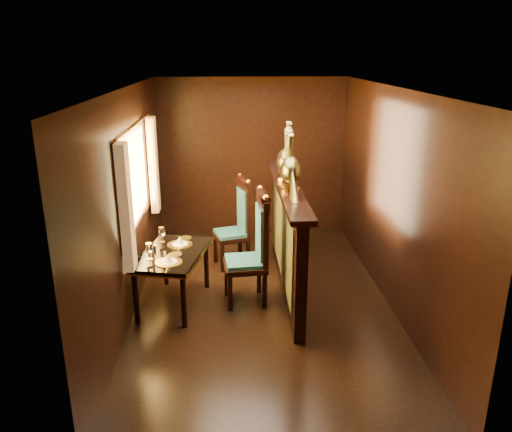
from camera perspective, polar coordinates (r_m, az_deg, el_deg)
The scene contains 8 objects.
ground at distance 6.16m, azimuth 0.68°, elevation -9.47°, with size 5.00×5.00×0.00m, color black.
room_shell at distance 5.62m, azimuth -0.14°, elevation 5.02°, with size 3.04×5.04×2.52m.
partition at distance 6.17m, azimuth 3.50°, elevation -2.21°, with size 0.26×2.70×1.36m.
dining_table at distance 5.89m, azimuth -9.58°, elevation -4.71°, with size 0.90×1.24×0.86m.
chair_left at distance 5.84m, azimuth -0.05°, elevation -3.32°, with size 0.54×0.57×1.38m.
chair_right at distance 6.90m, azimuth -1.95°, elevation -0.39°, with size 0.57×0.59×1.27m.
peacock_left at distance 5.67m, azimuth 4.00°, elevation 6.64°, with size 0.23×0.62×0.74m, color #184832, non-canonical shape.
peacock_right at distance 6.11m, azimuth 3.48°, elevation 7.53°, with size 0.23×0.63×0.75m, color #184832, non-canonical shape.
Camera 1 is at (-0.37, -5.44, 2.88)m, focal length 35.00 mm.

